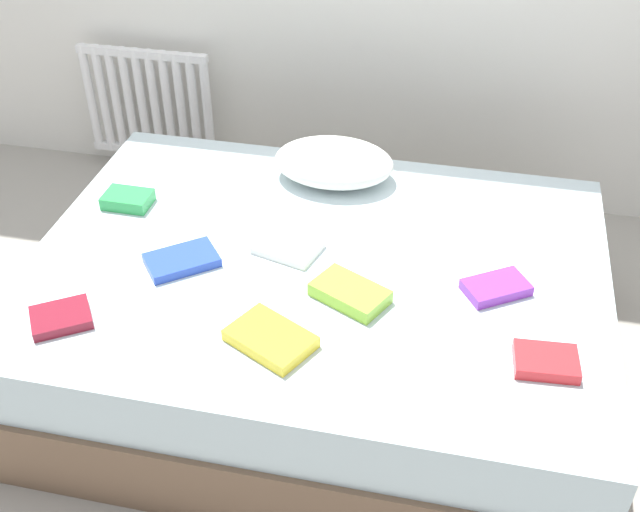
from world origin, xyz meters
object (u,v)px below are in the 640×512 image
at_px(textbook_green, 128,199).
at_px(textbook_yellow, 271,339).
at_px(textbook_white, 288,248).
at_px(textbook_lime, 350,293).
at_px(textbook_red, 546,362).
at_px(pillow, 334,162).
at_px(textbook_maroon, 61,318).
at_px(radiator, 148,104).
at_px(bed, 317,315).
at_px(textbook_purple, 496,287).
at_px(textbook_blue, 182,260).

relative_size(textbook_green, textbook_yellow, 0.70).
bearing_deg(textbook_white, textbook_lime, -23.74).
distance_m(textbook_red, textbook_yellow, 0.81).
relative_size(pillow, textbook_maroon, 2.64).
bearing_deg(radiator, textbook_white, -49.09).
xyz_separation_m(bed, textbook_lime, (0.15, -0.18, 0.28)).
xyz_separation_m(textbook_lime, textbook_purple, (0.46, 0.14, -0.01)).
distance_m(bed, textbook_purple, 0.66).
distance_m(pillow, textbook_blue, 0.77).
relative_size(textbook_red, textbook_maroon, 1.03).
height_order(textbook_lime, textbook_yellow, textbook_lime).
bearing_deg(textbook_green, radiator, 109.67).
relative_size(textbook_maroon, textbook_yellow, 0.72).
xyz_separation_m(bed, pillow, (-0.05, 0.54, 0.33)).
bearing_deg(textbook_purple, textbook_white, 141.04).
distance_m(radiator, textbook_red, 2.44).
bearing_deg(textbook_maroon, textbook_red, -28.78).
height_order(bed, textbook_blue, textbook_blue).
bearing_deg(textbook_white, radiator, 146.32).
relative_size(bed, textbook_white, 9.32).
distance_m(textbook_red, textbook_lime, 0.63).
relative_size(bed, textbook_purple, 9.79).
distance_m(textbook_green, textbook_yellow, 0.95).
distance_m(bed, textbook_white, 0.29).
relative_size(textbook_blue, textbook_green, 1.35).
bearing_deg(textbook_maroon, bed, 0.49).
height_order(radiator, textbook_white, radiator).
distance_m(textbook_green, textbook_purple, 1.39).
relative_size(textbook_red, textbook_yellow, 0.74).
xyz_separation_m(pillow, textbook_blue, (-0.39, -0.66, -0.06)).
bearing_deg(bed, textbook_red, -25.05).
height_order(pillow, textbook_blue, pillow).
bearing_deg(pillow, radiator, 148.20).
height_order(bed, textbook_green, textbook_green).
bearing_deg(bed, textbook_green, 166.61).
xyz_separation_m(textbook_purple, textbook_maroon, (-1.31, -0.43, -0.00)).
bearing_deg(textbook_maroon, radiator, 70.40).
relative_size(radiator, textbook_red, 3.60).
xyz_separation_m(textbook_blue, textbook_purple, (1.05, 0.08, 0.00)).
height_order(bed, textbook_maroon, textbook_maroon).
height_order(radiator, textbook_yellow, radiator).
relative_size(textbook_lime, textbook_purple, 1.16).
xyz_separation_m(radiator, textbook_red, (1.88, -1.55, 0.13)).
distance_m(textbook_lime, textbook_green, 0.99).
distance_m(textbook_lime, textbook_purple, 0.48).
height_order(textbook_lime, textbook_maroon, textbook_lime).
bearing_deg(textbook_lime, textbook_yellow, -100.92).
height_order(textbook_blue, textbook_white, textbook_blue).
height_order(textbook_white, textbook_purple, textbook_purple).
bearing_deg(textbook_white, pillow, 98.74).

